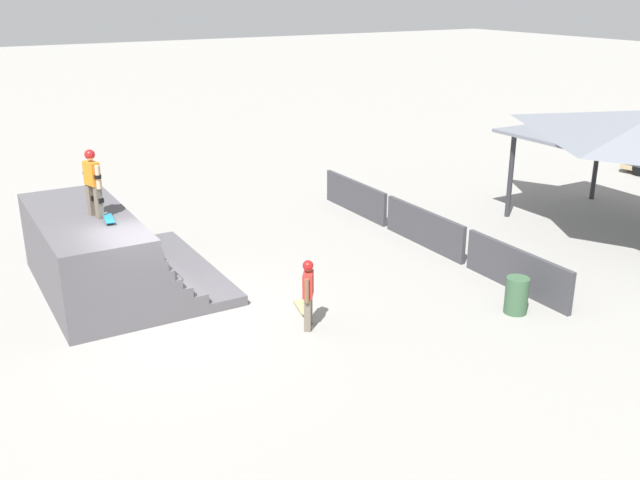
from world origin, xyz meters
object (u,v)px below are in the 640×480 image
(skater_on_deck, at_px, (92,179))
(bystander_walking, at_px, (308,289))
(skateboard_on_deck, at_px, (109,219))
(skateboard_on_ground, at_px, (302,308))
(trash_bin, at_px, (516,295))

(skater_on_deck, bearing_deg, bystander_walking, 23.49)
(skateboard_on_deck, bearing_deg, skater_on_deck, -155.08)
(bystander_walking, bearing_deg, skateboard_on_deck, 77.55)
(skateboard_on_deck, height_order, skateboard_on_ground, skateboard_on_deck)
(trash_bin, bearing_deg, skateboard_on_ground, -121.35)
(skateboard_on_deck, distance_m, skateboard_on_ground, 4.84)
(skater_on_deck, bearing_deg, trash_bin, 37.21)
(bystander_walking, relative_size, trash_bin, 1.84)
(skateboard_on_deck, relative_size, trash_bin, 0.92)
(skater_on_deck, xyz_separation_m, skateboard_on_deck, (0.51, 0.16, -0.85))
(skateboard_on_ground, relative_size, trash_bin, 1.01)
(skateboard_on_ground, bearing_deg, bystander_walking, -6.36)
(skater_on_deck, xyz_separation_m, trash_bin, (5.71, 7.82, -2.44))
(skateboard_on_deck, height_order, bystander_walking, skateboard_on_deck)
(bystander_walking, distance_m, trash_bin, 4.77)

